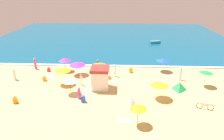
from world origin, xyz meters
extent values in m
plane|color=#D8B775|center=(0.00, 0.00, 0.00)|extent=(60.00, 60.00, 0.00)
cube|color=#0F567A|center=(0.00, 28.00, 0.05)|extent=(60.00, 44.00, 0.10)
cube|color=white|center=(0.00, 6.30, 0.10)|extent=(57.00, 0.70, 0.01)
cube|color=white|center=(-0.15, -1.87, 1.24)|extent=(2.27, 2.36, 2.47)
cube|color=#A5332D|center=(-0.15, -1.87, 2.67)|extent=(2.33, 2.43, 0.40)
cylinder|color=#4C3823|center=(-5.31, -0.87, 1.13)|extent=(0.05, 0.05, 2.26)
cone|color=yellow|center=(-5.31, -0.87, 2.12)|extent=(2.68, 2.68, 0.42)
cylinder|color=#4C3823|center=(-3.96, 2.37, 0.98)|extent=(0.05, 0.05, 1.96)
cone|color=#B733C6|center=(-3.96, 2.37, 1.78)|extent=(2.62, 2.64, 0.62)
cylinder|color=#4C3823|center=(4.21, -9.46, 1.08)|extent=(0.05, 0.05, 2.16)
cone|color=yellow|center=(4.21, -9.46, 1.97)|extent=(2.03, 2.02, 0.55)
cylinder|color=silver|center=(9.01, 4.43, 1.02)|extent=(0.05, 0.05, 2.05)
cone|color=blue|center=(9.01, 4.43, 1.92)|extent=(2.53, 2.53, 0.37)
cylinder|color=#4C3823|center=(13.71, -0.64, 1.09)|extent=(0.05, 0.05, 2.17)
cone|color=green|center=(13.71, -0.64, 2.06)|extent=(2.29, 2.28, 0.41)
cylinder|color=silver|center=(7.05, -4.22, 0.96)|extent=(0.05, 0.05, 1.92)
cone|color=yellow|center=(7.05, -4.22, 1.82)|extent=(2.47, 2.48, 0.38)
cylinder|color=silver|center=(-0.56, 1.69, 1.08)|extent=(0.05, 0.05, 2.15)
cone|color=orange|center=(-0.56, 1.69, 2.01)|extent=(2.97, 2.96, 0.50)
cylinder|color=#4C3823|center=(-6.25, 3.79, 1.07)|extent=(0.05, 0.05, 2.14)
cone|color=#B733C6|center=(-6.25, 3.79, 1.94)|extent=(2.11, 2.11, 0.52)
cylinder|color=#4C3823|center=(-3.67, -3.55, 0.98)|extent=(0.05, 0.05, 1.96)
cone|color=white|center=(-3.67, -3.55, 1.80)|extent=(2.43, 2.43, 0.50)
pyramid|color=green|center=(10.15, -1.74, 0.52)|extent=(1.85, 2.24, 1.03)
torus|color=black|center=(11.20, -6.26, 0.33)|extent=(0.71, 0.26, 0.72)
torus|color=black|center=(12.25, -6.57, 0.33)|extent=(0.71, 0.26, 0.72)
cube|color=white|center=(11.73, -6.42, 0.55)|extent=(0.86, 0.31, 0.36)
cube|color=orange|center=(-9.48, -6.11, 0.36)|extent=(0.50, 0.50, 0.72)
sphere|color=beige|center=(-9.48, -6.11, 0.83)|extent=(0.23, 0.23, 0.23)
cylinder|color=#D84CA5|center=(-2.34, -4.84, 0.67)|extent=(0.49, 0.49, 1.34)
sphere|color=beige|center=(-2.34, -4.84, 1.46)|extent=(0.27, 0.27, 0.27)
cylinder|color=white|center=(-2.75, -1.18, 0.68)|extent=(0.37, 0.37, 1.37)
sphere|color=#9E6B47|center=(-2.75, -1.18, 1.49)|extent=(0.27, 0.27, 0.27)
cylinder|color=blue|center=(-1.14, 4.03, 0.84)|extent=(0.40, 0.40, 1.68)
sphere|color=#DBA884|center=(-1.14, 4.03, 1.78)|extent=(0.24, 0.24, 0.24)
cylinder|color=white|center=(10.99, 1.19, 0.83)|extent=(0.49, 0.49, 1.66)
sphere|color=#DBA884|center=(10.99, 1.19, 1.78)|extent=(0.26, 0.26, 0.26)
cube|color=orange|center=(-8.29, 0.01, 0.31)|extent=(0.47, 0.47, 0.61)
sphere|color=beige|center=(-8.29, 0.01, 0.71)|extent=(0.21, 0.21, 0.21)
cylinder|color=#D84CA5|center=(-11.30, 4.43, 0.82)|extent=(0.43, 0.43, 1.64)
sphere|color=#DBA884|center=(-11.30, 4.43, 1.76)|extent=(0.27, 0.27, 0.27)
cube|color=blue|center=(-1.73, -5.52, 0.38)|extent=(0.45, 0.45, 0.76)
sphere|color=beige|center=(-1.73, -5.52, 0.85)|extent=(0.21, 0.21, 0.21)
cylinder|color=white|center=(1.67, 2.06, 0.82)|extent=(0.49, 0.49, 1.63)
sphere|color=#DBA884|center=(1.67, 2.06, 1.76)|extent=(0.28, 0.28, 0.28)
cube|color=white|center=(3.88, -6.05, 0.36)|extent=(0.55, 0.55, 0.73)
sphere|color=#DBA884|center=(3.88, -6.05, 0.83)|extent=(0.23, 0.23, 0.23)
cube|color=red|center=(-8.83, 3.46, 0.28)|extent=(0.45, 0.45, 0.57)
sphere|color=brown|center=(-8.83, 3.46, 0.66)|extent=(0.21, 0.21, 0.21)
cylinder|color=white|center=(-12.59, 0.13, 0.70)|extent=(0.43, 0.43, 1.39)
sphere|color=beige|center=(-12.59, 0.13, 1.51)|extent=(0.27, 0.27, 0.27)
cube|color=orange|center=(4.05, 3.68, 0.34)|extent=(0.59, 0.59, 0.69)
sphere|color=beige|center=(4.05, 3.68, 0.78)|extent=(0.20, 0.20, 0.20)
cube|color=white|center=(2.94, -8.95, 0.01)|extent=(1.38, 0.78, 0.01)
cube|color=white|center=(-8.09, 1.45, 0.01)|extent=(1.70, 1.69, 0.01)
cube|color=orange|center=(-4.80, -1.13, 0.01)|extent=(1.73, 1.71, 0.01)
cube|color=teal|center=(10.39, 21.71, 0.40)|extent=(2.63, 1.70, 0.60)
camera|label=1|loc=(2.57, -26.10, 12.30)|focal=33.03mm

